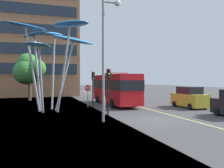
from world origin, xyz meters
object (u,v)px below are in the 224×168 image
traffic_light_kerb_far (93,82)px  car_parked_mid (189,98)px  red_bus (115,87)px  street_lamp (107,45)px  pedestrian (104,105)px  no_entry_sign (88,93)px  traffic_light_kerb_near (108,82)px  leaf_sculpture (51,39)px

traffic_light_kerb_far → car_parked_mid: bearing=-16.8°
red_bus → traffic_light_kerb_far: 3.87m
street_lamp → pedestrian: 5.52m
street_lamp → no_entry_sign: (0.33, 8.23, -3.76)m
traffic_light_kerb_near → leaf_sculpture: bearing=135.9°
no_entry_sign → street_lamp: bearing=-92.3°
traffic_light_kerb_far → no_entry_sign: bearing=177.0°
red_bus → pedestrian: red_bus is taller
car_parked_mid → red_bus: bearing=142.1°
street_lamp → pedestrian: size_ratio=5.20×
leaf_sculpture → car_parked_mid: size_ratio=1.91×
red_bus → pedestrian: 8.17m
street_lamp → no_entry_sign: street_lamp is taller
street_lamp → pedestrian: bearing=78.5°
street_lamp → traffic_light_kerb_far: bearing=83.8°
red_bus → pedestrian: bearing=-114.7°
traffic_light_kerb_near → car_parked_mid: traffic_light_kerb_near is taller
red_bus → traffic_light_kerb_far: (-3.11, -2.21, 0.67)m
leaf_sculpture → car_parked_mid: (14.05, -1.53, -5.70)m
car_parked_mid → traffic_light_kerb_near: bearing=-164.8°
car_parked_mid → pedestrian: (-9.99, -2.19, -0.21)m
traffic_light_kerb_far → car_parked_mid: (9.73, -2.94, -1.69)m
traffic_light_kerb_near → car_parked_mid: 10.23m
traffic_light_kerb_far → street_lamp: size_ratio=0.44×
red_bus → street_lamp: (-4.00, -10.41, 3.30)m
pedestrian → red_bus: bearing=65.3°
traffic_light_kerb_near → street_lamp: bearing=-108.8°
pedestrian → no_entry_sign: bearing=93.3°
traffic_light_kerb_near → traffic_light_kerb_far: (-0.01, 5.58, -0.03)m
red_bus → street_lamp: bearing=-111.0°
car_parked_mid → no_entry_sign: no_entry_sign is taller
red_bus → no_entry_sign: bearing=-149.3°
red_bus → leaf_sculpture: (-7.43, -3.61, 4.67)m
leaf_sculpture → traffic_light_kerb_near: bearing=-44.1°
traffic_light_kerb_near → traffic_light_kerb_far: size_ratio=1.01×
traffic_light_kerb_near → no_entry_sign: (-0.56, 5.61, -1.16)m
leaf_sculpture → no_entry_sign: size_ratio=3.52×
red_bus → pedestrian: size_ratio=6.49×
pedestrian → no_entry_sign: 5.22m
car_parked_mid → street_lamp: street_lamp is taller
no_entry_sign → traffic_light_kerb_far: bearing=-3.0°
street_lamp → traffic_light_kerb_near: bearing=71.2°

